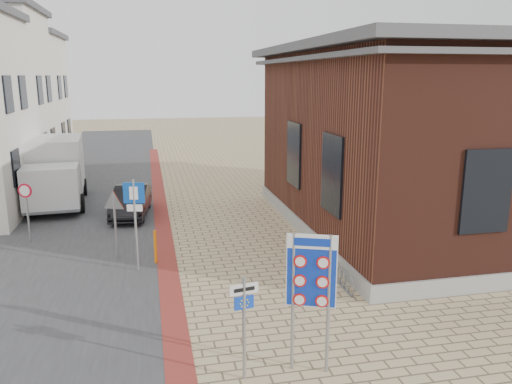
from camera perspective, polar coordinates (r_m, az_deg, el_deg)
name	(u,v)px	position (r m, az deg, el deg)	size (l,w,h in m)	color
ground	(267,335)	(11.66, 1.22, -16.03)	(120.00, 120.00, 0.00)	tan
road_strip	(86,195)	(25.72, -18.89, -0.32)	(7.00, 60.00, 0.02)	#38383A
curb_strip	(162,218)	(20.69, -10.72, -2.99)	(0.60, 40.00, 0.02)	maroon
brick_building	(454,135)	(20.49, 21.71, 6.07)	(13.00, 13.00, 6.80)	gray
townhouse_far	(4,101)	(35.00, -26.87, 9.27)	(7.40, 6.40, 8.30)	silver
bike_rack	(341,277)	(14.18, 9.72, -9.53)	(0.08, 1.80, 0.60)	slate
sedan	(131,201)	(21.28, -14.08, -1.02)	(1.31, 3.76, 1.24)	black
box_truck	(55,171)	(24.03, -21.96, 2.20)	(2.74, 5.77, 2.94)	slate
border_sign	(311,274)	(9.60, 6.35, -9.33)	(0.91, 0.39, 2.82)	gray
essen_sign	(244,314)	(9.58, -1.37, -13.78)	(0.56, 0.14, 2.07)	gray
parking_sign	(135,209)	(14.88, -13.70, -1.88)	(0.61, 0.18, 2.78)	gray
yield_sign	(114,209)	(16.12, -15.89, -1.85)	(0.73, 0.37, 2.19)	gray
speed_sign	(27,204)	(18.87, -24.73, -1.24)	(0.48, 0.19, 2.11)	gray
bollard	(155,247)	(15.76, -11.42, -6.19)	(0.10, 0.10, 1.07)	orange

